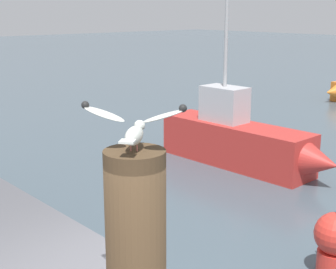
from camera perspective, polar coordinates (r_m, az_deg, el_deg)
mooring_post at (r=2.96m, az=-3.68°, el=-11.06°), size 0.35×0.35×0.99m
seagull at (r=2.76m, az=-3.86°, el=0.80°), size 0.52×0.44×0.27m
boat_red at (r=10.98m, az=8.64°, el=-0.76°), size 4.28×1.04×4.43m
channel_buoy at (r=6.86m, az=18.50°, el=-11.52°), size 0.56×0.56×1.33m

